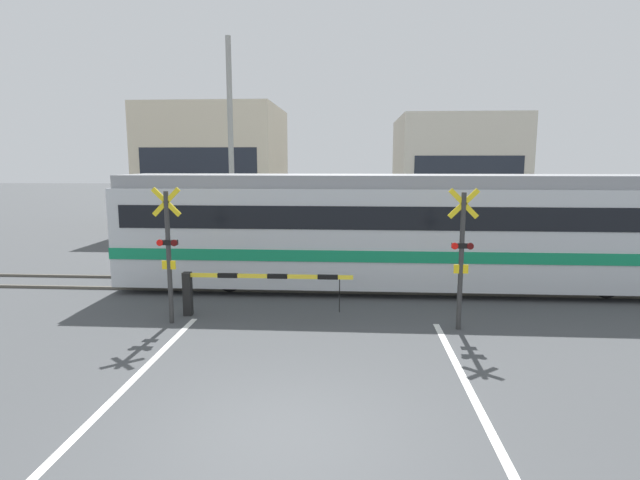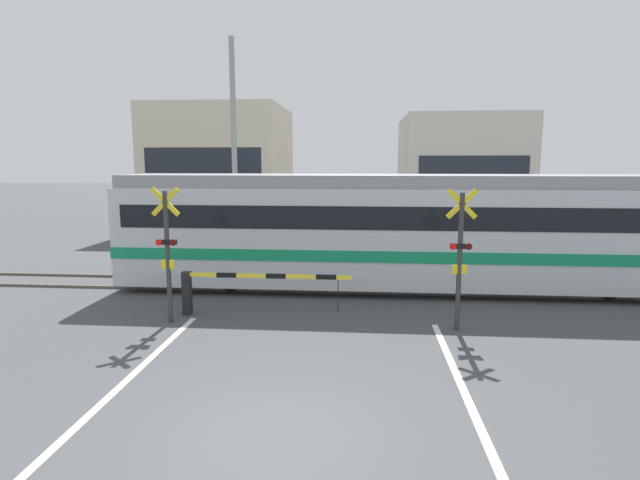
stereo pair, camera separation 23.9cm
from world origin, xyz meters
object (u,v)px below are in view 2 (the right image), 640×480
crossing_barrier_far (385,245)px  pedestrian (334,228)px  crossing_barrier_near (231,284)px  crossing_signal_left (167,249)px  commuter_train (413,229)px  crossing_signal_right (460,253)px

crossing_barrier_far → pedestrian: (-2.05, 3.39, 0.14)m
crossing_barrier_near → crossing_signal_left: crossing_signal_left is taller
commuter_train → crossing_signal_left: commuter_train is taller
commuter_train → crossing_barrier_far: bearing=101.7°
crossing_barrier_near → crossing_signal_right: (5.36, -0.61, 0.97)m
commuter_train → pedestrian: size_ratio=10.53×
crossing_barrier_near → pedestrian: size_ratio=2.55×
crossing_barrier_near → crossing_barrier_far: size_ratio=1.00×
crossing_barrier_far → pedestrian: pedestrian is taller
commuter_train → crossing_signal_left: size_ratio=5.39×
crossing_signal_right → pedestrian: 10.78m
crossing_signal_left → pedestrian: size_ratio=1.95×
crossing_barrier_near → crossing_signal_right: crossing_signal_right is taller
crossing_signal_left → pedestrian: 10.76m
crossing_signal_right → pedestrian: bearing=108.3°
pedestrian → commuter_train: bearing=-67.5°
commuter_train → crossing_signal_right: (0.67, -3.67, -0.05)m
crossing_signal_right → pedestrian: crossing_signal_right is taller
crossing_barrier_near → crossing_signal_right: 5.48m
crossing_barrier_far → crossing_signal_left: crossing_signal_left is taller
commuter_train → crossing_signal_left: (-6.01, -3.67, -0.05)m
pedestrian → crossing_barrier_far: bearing=-58.9°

